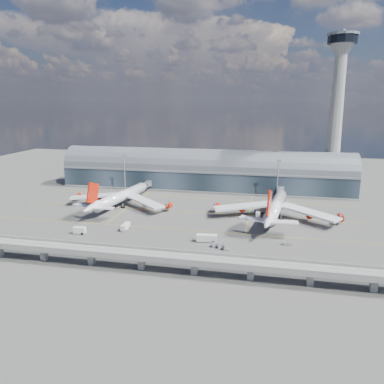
% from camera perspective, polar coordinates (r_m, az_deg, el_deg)
% --- Properties ---
extents(ground, '(500.00, 500.00, 0.00)m').
position_cam_1_polar(ground, '(191.80, -2.24, -4.69)').
color(ground, '#474744').
rests_on(ground, ground).
extents(taxi_lines, '(200.00, 80.12, 0.01)m').
position_cam_1_polar(taxi_lines, '(212.29, -0.79, -2.83)').
color(taxi_lines, gold).
rests_on(taxi_lines, ground).
extents(terminal, '(200.00, 30.00, 28.00)m').
position_cam_1_polar(terminal, '(262.88, 1.86, 2.98)').
color(terminal, '#1F2B35').
rests_on(terminal, ground).
extents(control_tower, '(19.00, 19.00, 103.00)m').
position_cam_1_polar(control_tower, '(262.58, 21.08, 10.93)').
color(control_tower, gray).
rests_on(control_tower, ground).
extents(guideway, '(220.00, 8.50, 7.20)m').
position_cam_1_polar(guideway, '(140.72, -7.76, -9.59)').
color(guideway, gray).
rests_on(guideway, ground).
extents(floodlight_mast_left, '(3.00, 0.70, 25.70)m').
position_cam_1_polar(floodlight_mast_left, '(254.32, -10.23, 2.92)').
color(floodlight_mast_left, gray).
rests_on(floodlight_mast_left, ground).
extents(floodlight_mast_right, '(3.00, 0.70, 25.70)m').
position_cam_1_polar(floodlight_mast_right, '(236.15, 12.92, 1.95)').
color(floodlight_mast_right, gray).
rests_on(floodlight_mast_right, ground).
extents(airliner_left, '(64.33, 67.70, 20.67)m').
position_cam_1_polar(airliner_left, '(221.85, -11.02, -0.77)').
color(airliner_left, white).
rests_on(airliner_left, ground).
extents(airliner_right, '(68.05, 71.17, 22.58)m').
position_cam_1_polar(airliner_right, '(200.80, 12.57, -2.41)').
color(airliner_right, white).
rests_on(airliner_right, ground).
extents(jet_bridge_left, '(4.40, 28.00, 7.25)m').
position_cam_1_polar(jet_bridge_left, '(249.56, -7.39, 0.83)').
color(jet_bridge_left, gray).
rests_on(jet_bridge_left, ground).
extents(jet_bridge_right, '(4.40, 32.00, 7.25)m').
position_cam_1_polar(jet_bridge_right, '(234.35, 13.42, -0.29)').
color(jet_bridge_right, gray).
rests_on(jet_bridge_right, ground).
extents(service_truck_0, '(2.61, 7.25, 3.00)m').
position_cam_1_polar(service_truck_0, '(183.85, -10.10, -5.22)').
color(service_truck_0, silver).
rests_on(service_truck_0, ground).
extents(service_truck_1, '(5.83, 3.26, 3.24)m').
position_cam_1_polar(service_truck_1, '(183.58, -16.78, -5.61)').
color(service_truck_1, silver).
rests_on(service_truck_1, ground).
extents(service_truck_2, '(9.34, 3.60, 3.30)m').
position_cam_1_polar(service_truck_2, '(166.30, 2.29, -7.03)').
color(service_truck_2, silver).
rests_on(service_truck_2, ground).
extents(service_truck_3, '(2.67, 6.14, 2.94)m').
position_cam_1_polar(service_truck_3, '(203.85, 10.01, -3.32)').
color(service_truck_3, silver).
rests_on(service_truck_3, ground).
extents(service_truck_4, '(4.19, 6.19, 3.29)m').
position_cam_1_polar(service_truck_4, '(213.83, 10.54, -2.48)').
color(service_truck_4, silver).
rests_on(service_truck_4, ground).
extents(service_truck_5, '(5.32, 6.08, 2.85)m').
position_cam_1_polar(service_truck_5, '(243.31, -10.04, -0.51)').
color(service_truck_5, silver).
rests_on(service_truck_5, ground).
extents(cargo_train_0, '(9.17, 2.72, 1.51)m').
position_cam_1_polar(cargo_train_0, '(171.00, -19.33, -7.57)').
color(cargo_train_0, gray).
rests_on(cargo_train_0, ground).
extents(cargo_train_1, '(8.39, 4.67, 1.86)m').
position_cam_1_polar(cargo_train_1, '(159.78, 4.34, -8.24)').
color(cargo_train_1, gray).
rests_on(cargo_train_1, ground).
extents(cargo_train_2, '(4.46, 1.76, 1.48)m').
position_cam_1_polar(cargo_train_2, '(167.81, 14.38, -7.62)').
color(cargo_train_2, gray).
rests_on(cargo_train_2, ground).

